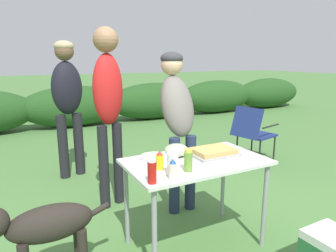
{
  "coord_description": "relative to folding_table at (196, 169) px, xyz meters",
  "views": [
    {
      "loc": [
        -1.22,
        -1.88,
        1.51
      ],
      "look_at": [
        0.06,
        0.6,
        0.89
      ],
      "focal_mm": 32.0,
      "sensor_mm": 36.0,
      "label": 1
    }
  ],
  "objects": [
    {
      "name": "standing_person_with_beanie",
      "position": [
        -0.39,
        1.0,
        0.47
      ],
      "size": [
        0.37,
        0.31,
        1.82
      ],
      "rotation": [
        0.0,
        0.0,
        0.29
      ],
      "color": "black",
      "rests_on": "ground"
    },
    {
      "name": "shrub_hedge",
      "position": [
        0.0,
        5.11,
        -0.2
      ],
      "size": [
        14.4,
        0.9,
        0.93
      ],
      "color": "#234C1E",
      "rests_on": "ground"
    },
    {
      "name": "ground_plane",
      "position": [
        0.0,
        0.0,
        -0.66
      ],
      "size": [
        60.0,
        60.0,
        0.0
      ],
      "primitive_type": "plane",
      "color": "#4C7A3D"
    },
    {
      "name": "relish_jar",
      "position": [
        -0.18,
        -0.17,
        0.16
      ],
      "size": [
        0.06,
        0.06,
        0.16
      ],
      "color": "olive",
      "rests_on": "folding_table"
    },
    {
      "name": "camp_chair_green_behind_table",
      "position": [
        1.91,
        1.41,
        -0.2
      ],
      "size": [
        0.68,
        0.59,
        0.83
      ],
      "rotation": [
        0.0,
        0.0,
        -1.34
      ],
      "color": "navy",
      "rests_on": "ground"
    },
    {
      "name": "standing_person_in_gray_fleece",
      "position": [
        -0.62,
        2.04,
        0.41
      ],
      "size": [
        0.45,
        0.37,
        1.74
      ],
      "rotation": [
        0.0,
        0.0,
        0.25
      ],
      "color": "black",
      "rests_on": "ground"
    },
    {
      "name": "standing_person_in_navy_coat",
      "position": [
        0.2,
        0.67,
        0.34
      ],
      "size": [
        0.34,
        0.46,
        1.59
      ],
      "rotation": [
        0.0,
        0.0,
        -0.0
      ],
      "color": "#232D4C",
      "rests_on": "ground"
    },
    {
      "name": "paper_cup_stack",
      "position": [
        -0.31,
        -0.18,
        0.15
      ],
      "size": [
        0.08,
        0.08,
        0.15
      ],
      "primitive_type": "cylinder",
      "color": "white",
      "rests_on": "folding_table"
    },
    {
      "name": "food_tray",
      "position": [
        0.2,
        0.05,
        0.1
      ],
      "size": [
        0.38,
        0.27,
        0.06
      ],
      "color": "#9E9EA3",
      "rests_on": "folding_table"
    },
    {
      "name": "mixing_bowl",
      "position": [
        -0.09,
        0.16,
        0.13
      ],
      "size": [
        0.2,
        0.2,
        0.1
      ],
      "primitive_type": "ellipsoid",
      "color": "#ADBC99",
      "rests_on": "folding_table"
    },
    {
      "name": "plate_stack",
      "position": [
        -0.29,
        0.16,
        0.09
      ],
      "size": [
        0.21,
        0.21,
        0.03
      ],
      "primitive_type": "cylinder",
      "color": "white",
      "rests_on": "folding_table"
    },
    {
      "name": "folding_table",
      "position": [
        0.0,
        0.0,
        0.0
      ],
      "size": [
        1.1,
        0.64,
        0.74
      ],
      "color": "silver",
      "rests_on": "ground"
    },
    {
      "name": "ketchup_bottle",
      "position": [
        -0.49,
        -0.25,
        0.16
      ],
      "size": [
        0.06,
        0.06,
        0.18
      ],
      "color": "red",
      "rests_on": "folding_table"
    },
    {
      "name": "mustard_bottle",
      "position": [
        -0.34,
        -0.04,
        0.14
      ],
      "size": [
        0.06,
        0.06,
        0.14
      ],
      "color": "yellow",
      "rests_on": "folding_table"
    },
    {
      "name": "dog",
      "position": [
        -1.14,
        0.05,
        -0.22
      ],
      "size": [
        0.86,
        0.24,
        0.64
      ],
      "rotation": [
        0.0,
        0.0,
        1.57
      ],
      "color": "#28231E",
      "rests_on": "ground"
    },
    {
      "name": "mayo_bottle",
      "position": [
        -0.34,
        -0.25,
        0.14
      ],
      "size": [
        0.06,
        0.06,
        0.14
      ],
      "color": "silver",
      "rests_on": "folding_table"
    }
  ]
}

